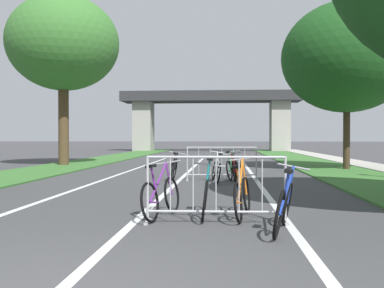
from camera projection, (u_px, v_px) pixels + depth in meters
The scene contains 19 objects.
grass_verge_left at pixel (91, 162), 23.78m from camera, with size 2.89×49.05×0.05m, color #386B2D.
grass_verge_right at pixel (310, 163), 22.90m from camera, with size 2.89×49.05×0.05m, color #386B2D.
sidewalk_path_right at pixel (354, 163), 22.73m from camera, with size 1.65×49.05×0.08m, color #ADA89E.
lane_stripe_center at pixel (189, 171), 17.48m from camera, with size 0.14×28.38×0.01m, color silver.
lane_stripe_right_lane at pixel (250, 171), 17.30m from camera, with size 0.14×28.38×0.01m, color silver.
lane_stripe_left_lane at pixel (130, 171), 17.66m from camera, with size 0.14×28.38×0.01m, color silver.
overpass_bridge at pixel (211, 109), 43.69m from camera, with size 17.60×3.71×5.86m.
tree_left_oak_near at pixel (63, 44), 20.85m from camera, with size 5.26×5.26×8.05m.
tree_right_pine_far at pixel (347, 57), 18.06m from camera, with size 5.33×5.33×6.90m.
crowd_barrier_nearest at pixel (216, 190), 6.84m from camera, with size 2.21×0.50×1.05m.
crowd_barrier_second at pixel (222, 164), 13.65m from camera, with size 2.22×0.57×1.05m.
bicycle_red_0 at pixel (235, 170), 13.26m from camera, with size 0.54×1.69×0.92m.
bicycle_purple_1 at pixel (161, 196), 7.34m from camera, with size 0.55×1.60×0.94m.
bicycle_orange_2 at pixel (242, 196), 7.30m from camera, with size 0.45×1.64×0.99m.
bicycle_green_3 at pixel (233, 168), 14.02m from camera, with size 0.53×1.61×0.93m.
bicycle_black_4 at pixel (173, 170), 13.32m from camera, with size 0.51×1.60×0.91m.
bicycle_blue_5 at pixel (284, 206), 6.19m from camera, with size 0.71×1.67×0.95m.
bicycle_silver_6 at pixel (217, 171), 13.09m from camera, with size 0.43×1.69×0.93m.
bicycle_teal_7 at pixel (206, 194), 7.38m from camera, with size 0.51×1.66×1.00m.
Camera 1 is at (1.43, -3.22, 1.33)m, focal length 41.19 mm.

